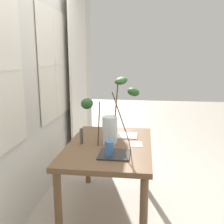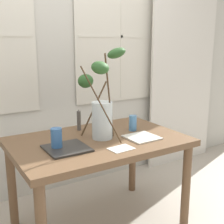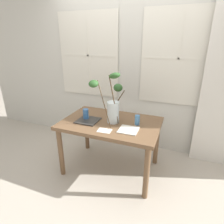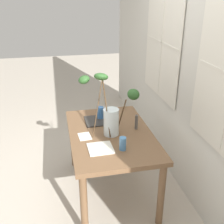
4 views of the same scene
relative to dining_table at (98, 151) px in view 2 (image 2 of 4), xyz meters
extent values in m
cube|color=beige|center=(0.00, 0.85, 0.78)|extent=(5.86, 0.12, 2.83)
cube|color=silver|center=(0.71, 0.78, 0.85)|extent=(0.98, 0.01, 1.26)
cube|color=silver|center=(0.71, 0.78, 0.85)|extent=(1.05, 0.01, 1.33)
cube|color=silver|center=(0.71, 0.77, 0.85)|extent=(0.02, 0.01, 1.26)
cube|color=silver|center=(0.71, 0.77, 0.85)|extent=(0.98, 0.01, 0.02)
cube|color=silver|center=(1.52, 0.69, 0.62)|extent=(0.94, 0.03, 2.52)
cube|color=brown|center=(0.00, 0.00, 0.07)|extent=(1.26, 0.83, 0.05)
cylinder|color=brown|center=(0.57, -0.36, -0.29)|extent=(0.07, 0.07, 0.68)
cylinder|color=brown|center=(-0.57, 0.36, -0.29)|extent=(0.07, 0.07, 0.68)
cylinder|color=brown|center=(0.57, 0.36, -0.29)|extent=(0.07, 0.07, 0.68)
cylinder|color=silver|center=(0.03, 0.00, 0.23)|extent=(0.15, 0.15, 0.27)
cylinder|color=silver|center=(0.03, 0.00, 0.14)|extent=(0.14, 0.14, 0.09)
cylinder|color=#47331E|center=(-0.04, -0.12, 0.37)|extent=(0.24, 0.16, 0.54)
ellipsoid|color=#285123|center=(-0.11, -0.24, 0.64)|extent=(0.16, 0.17, 0.12)
cylinder|color=#47331E|center=(0.03, 0.11, 0.30)|extent=(0.24, 0.03, 0.40)
ellipsoid|color=#285123|center=(0.02, 0.22, 0.50)|extent=(0.14, 0.15, 0.14)
cylinder|color=#47331E|center=(0.06, -0.05, 0.41)|extent=(0.12, 0.07, 0.62)
ellipsoid|color=#285123|center=(0.09, -0.10, 0.72)|extent=(0.19, 0.19, 0.12)
cylinder|color=#386BAD|center=(-0.34, -0.04, 0.17)|extent=(0.07, 0.07, 0.14)
cylinder|color=#4C84BC|center=(0.34, 0.04, 0.16)|extent=(0.06, 0.06, 0.12)
cube|color=#2D2B28|center=(-0.29, -0.08, 0.10)|extent=(0.28, 0.28, 0.01)
cube|color=silver|center=(0.29, -0.15, 0.10)|extent=(0.23, 0.23, 0.01)
cube|color=silver|center=(0.03, -0.27, 0.10)|extent=(0.17, 0.13, 0.00)
cylinder|color=#514C47|center=(-0.02, 0.28, 0.17)|extent=(0.03, 0.03, 0.16)
cylinder|color=black|center=(-0.02, 0.28, 0.26)|extent=(0.00, 0.00, 0.01)
camera|label=1|loc=(-2.46, -0.34, 0.96)|focal=41.74mm
camera|label=2|loc=(-1.01, -1.84, 0.79)|focal=47.61mm
camera|label=3|loc=(0.83, -2.08, 1.11)|focal=30.14mm
camera|label=4|loc=(2.43, -0.50, 1.44)|focal=44.12mm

